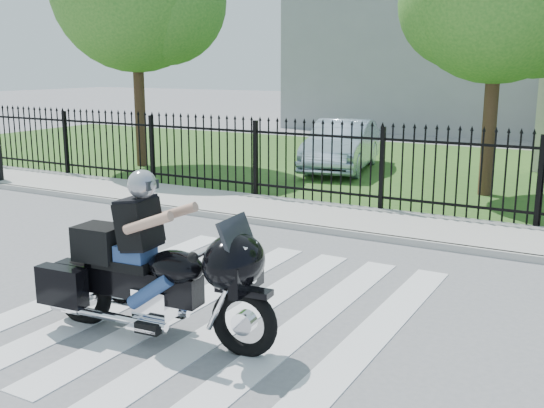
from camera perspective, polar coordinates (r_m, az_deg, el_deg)
The scene contains 9 objects.
ground at distance 8.19m, azimuth -4.87°, elevation -9.30°, with size 120.00×120.00×0.00m, color slate.
crosswalk at distance 8.19m, azimuth -4.88°, elevation -9.26°, with size 5.00×5.50×0.01m, color silver, non-canonical shape.
sidewalk at distance 12.43m, azimuth 8.13°, elevation -1.52°, with size 40.00×2.00×0.12m, color #ADAAA3.
curb at distance 11.53m, azimuth 6.32°, elevation -2.57°, with size 40.00×0.12×0.12m, color #ADAAA3.
grass_strip at distance 19.02m, azimuth 15.81°, elevation 2.81°, with size 40.00×12.00×0.02m, color #28541C.
iron_fence at distance 13.18m, azimuth 9.82°, elevation 2.96°, with size 26.00×0.04×1.80m.
building_tall at distance 33.23m, azimuth 17.21°, elevation 17.00°, with size 15.00×10.00×12.00m, color gray.
motorcycle_rider at distance 7.24m, azimuth -10.86°, elevation -5.72°, with size 2.95×1.04×1.95m.
parked_car at distance 18.55m, azimuth 6.27°, elevation 5.25°, with size 1.53×4.38×1.44m, color #ACC0D8.
Camera 1 is at (4.31, -6.28, 3.02)m, focal length 42.00 mm.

